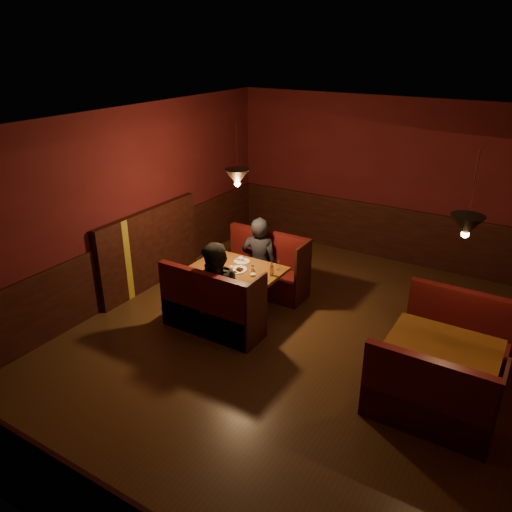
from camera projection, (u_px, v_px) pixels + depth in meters
The scene contains 9 objects.
room at pixel (283, 271), 6.38m from camera, with size 6.02×7.02×2.92m.
main_table at pixel (240, 277), 7.37m from camera, with size 1.31×0.79×0.92m.
main_bench_far at pixel (266, 273), 8.03m from camera, with size 1.44×0.51×0.98m.
main_bench_near at pixel (211, 313), 6.87m from camera, with size 1.44×0.51×0.98m.
second_table at pixel (443, 354), 5.66m from camera, with size 1.19×0.76×0.67m.
second_bench_far at pixel (456, 340), 6.28m from camera, with size 1.32×0.49×0.94m.
second_bench_near at pixel (427, 405), 5.18m from camera, with size 1.32×0.49×0.94m.
diner_a at pixel (259, 245), 7.82m from camera, with size 0.59×0.38×1.60m, color black.
diner_b at pixel (218, 277), 6.73m from camera, with size 0.80×0.62×1.64m, color black.
Camera 1 is at (2.44, -5.05, 3.81)m, focal length 35.00 mm.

